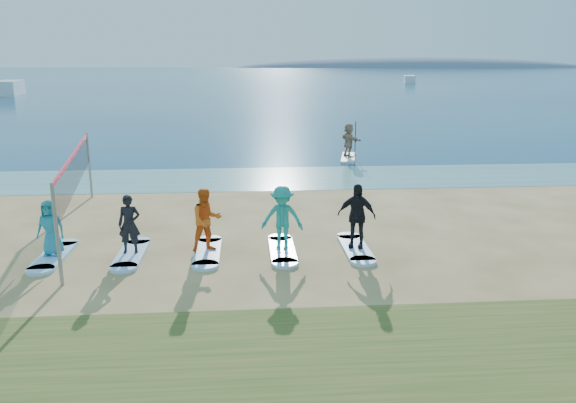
{
  "coord_description": "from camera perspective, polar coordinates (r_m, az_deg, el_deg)",
  "views": [
    {
      "loc": [
        -1.14,
        -14.14,
        5.26
      ],
      "look_at": [
        0.12,
        2.0,
        1.1
      ],
      "focal_mm": 35.0,
      "sensor_mm": 36.0,
      "label": 1
    }
  ],
  "objects": [
    {
      "name": "surfboard_3",
      "position": [
        15.73,
        -0.59,
        -4.95
      ],
      "size": [
        0.7,
        2.2,
        0.09
      ],
      "primitive_type": "cube",
      "color": "#A4D4FE",
      "rests_on": "ground"
    },
    {
      "name": "boat_offshore_a",
      "position": [
        91.65,
        -26.4,
        9.66
      ],
      "size": [
        4.05,
        8.28,
        2.05
      ],
      "primitive_type": "cube",
      "rotation": [
        0.0,
        0.0,
        0.16
      ],
      "color": "silver",
      "rests_on": "ground"
    },
    {
      "name": "ocean",
      "position": [
        174.22,
        -4.16,
        12.65
      ],
      "size": [
        600.0,
        600.0,
        0.0
      ],
      "primitive_type": "plane",
      "color": "navy",
      "rests_on": "ground"
    },
    {
      "name": "student_0",
      "position": [
        16.31,
        -22.97,
        -2.46
      ],
      "size": [
        0.79,
        0.56,
        1.51
      ],
      "primitive_type": "imported",
      "rotation": [
        0.0,
        0.0,
        -0.12
      ],
      "color": "teal",
      "rests_on": "surfboard_0"
    },
    {
      "name": "student_1",
      "position": [
        15.75,
        -15.82,
        -2.23
      ],
      "size": [
        0.59,
        0.39,
        1.61
      ],
      "primitive_type": "imported",
      "rotation": [
        0.0,
        0.0,
        0.01
      ],
      "color": "black",
      "rests_on": "surfboard_1"
    },
    {
      "name": "paddleboarder",
      "position": [
        30.15,
        6.19,
        6.22
      ],
      "size": [
        1.09,
        1.72,
        1.77
      ],
      "primitive_type": "imported",
      "rotation": [
        0.0,
        0.0,
        1.95
      ],
      "color": "tan",
      "rests_on": "paddleboard"
    },
    {
      "name": "ground",
      "position": [
        15.13,
        0.15,
        -5.93
      ],
      "size": [
        600.0,
        600.0,
        0.0
      ],
      "primitive_type": "plane",
      "color": "tan",
      "rests_on": "ground"
    },
    {
      "name": "paddleboard",
      "position": [
        30.29,
        6.14,
        4.45
      ],
      "size": [
        1.32,
        3.08,
        0.12
      ],
      "primitive_type": "cube",
      "rotation": [
        0.0,
        0.0,
        -0.21
      ],
      "color": "silver",
      "rests_on": "ground"
    },
    {
      "name": "student_2",
      "position": [
        15.45,
        -8.29,
        -1.87
      ],
      "size": [
        1.03,
        0.92,
        1.76
      ],
      "primitive_type": "imported",
      "rotation": [
        0.0,
        0.0,
        0.35
      ],
      "color": "orange",
      "rests_on": "surfboard_2"
    },
    {
      "name": "volleyball_net",
      "position": [
        18.34,
        -20.81,
        2.92
      ],
      "size": [
        1.65,
        8.95,
        2.5
      ],
      "rotation": [
        0.0,
        0.0,
        0.17
      ],
      "color": "gray",
      "rests_on": "ground"
    },
    {
      "name": "boat_offshore_b",
      "position": [
        125.95,
        12.23,
        11.71
      ],
      "size": [
        3.36,
        5.98,
        1.54
      ],
      "primitive_type": "cube",
      "rotation": [
        0.0,
        0.0,
        -0.22
      ],
      "color": "silver",
      "rests_on": "ground"
    },
    {
      "name": "island_ridge",
      "position": [
        328.56,
        12.92,
        13.15
      ],
      "size": [
        220.0,
        56.0,
        18.0
      ],
      "primitive_type": "ellipsoid",
      "color": "slate",
      "rests_on": "ground"
    },
    {
      "name": "surfboard_0",
      "position": [
        16.54,
        -22.7,
        -5.12
      ],
      "size": [
        0.7,
        2.2,
        0.09
      ],
      "primitive_type": "cube",
      "color": "#A4D4FE",
      "rests_on": "ground"
    },
    {
      "name": "shallow_water",
      "position": [
        25.22,
        -1.76,
        2.39
      ],
      "size": [
        600.0,
        600.0,
        0.0
      ],
      "primitive_type": "plane",
      "color": "teal",
      "rests_on": "ground"
    },
    {
      "name": "surfboard_4",
      "position": [
        15.99,
        6.86,
        -4.73
      ],
      "size": [
        0.7,
        2.2,
        0.09
      ],
      "primitive_type": "cube",
      "color": "#A4D4FE",
      "rests_on": "ground"
    },
    {
      "name": "student_3",
      "position": [
        15.44,
        -0.6,
        -1.67
      ],
      "size": [
        1.26,
        0.87,
        1.79
      ],
      "primitive_type": "imported",
      "rotation": [
        0.0,
        0.0,
        -0.19
      ],
      "color": "teal",
      "rests_on": "surfboard_3"
    },
    {
      "name": "surfboard_2",
      "position": [
        15.73,
        -8.17,
        -5.1
      ],
      "size": [
        0.7,
        2.2,
        0.09
      ],
      "primitive_type": "cube",
      "color": "#A4D4FE",
      "rests_on": "ground"
    },
    {
      "name": "surfboard_1",
      "position": [
        16.01,
        -15.62,
        -5.15
      ],
      "size": [
        0.7,
        2.2,
        0.09
      ],
      "primitive_type": "cube",
      "color": "#A4D4FE",
      "rests_on": "ground"
    },
    {
      "name": "student_4",
      "position": [
        15.71,
        6.97,
        -1.44
      ],
      "size": [
        1.15,
        0.77,
        1.81
      ],
      "primitive_type": "imported",
      "rotation": [
        0.0,
        0.0,
        -0.34
      ],
      "color": "black",
      "rests_on": "surfboard_4"
    }
  ]
}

